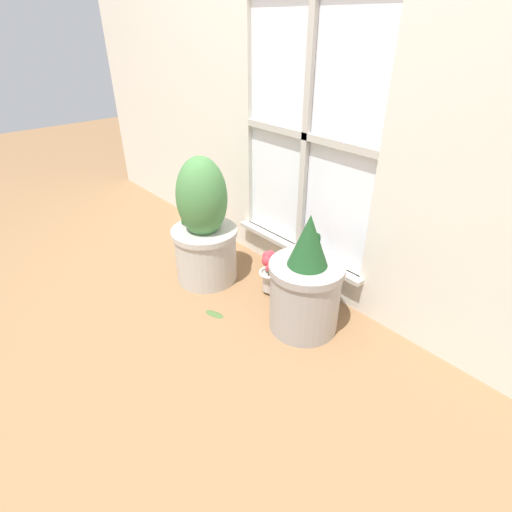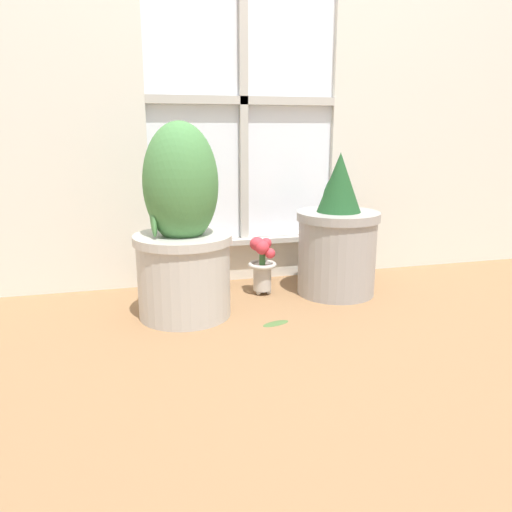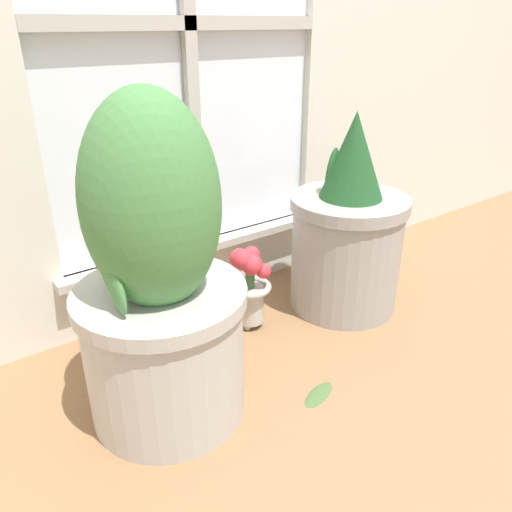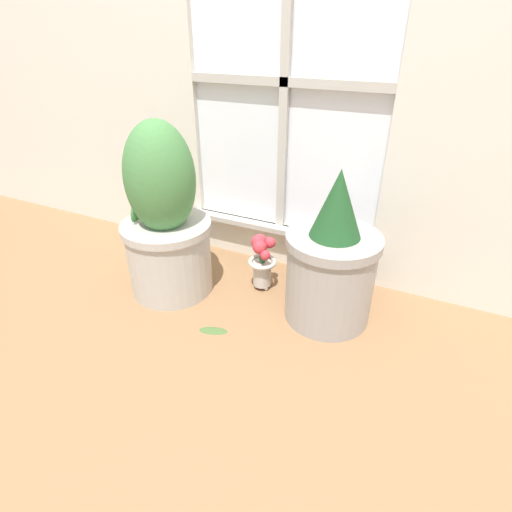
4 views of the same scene
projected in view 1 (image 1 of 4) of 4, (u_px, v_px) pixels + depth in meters
ground_plane at (211, 320)px, 2.02m from camera, size 10.00×10.00×0.00m
wall_with_window at (315, 30)px, 1.74m from camera, size 4.40×0.10×2.50m
potted_plant_left at (204, 229)px, 2.20m from camera, size 0.37×0.37×0.72m
potted_plant_right at (306, 285)px, 1.86m from camera, size 0.35×0.35×0.60m
flower_vase at (270, 270)px, 2.15m from camera, size 0.12×0.12×0.25m
fallen_leaf at (214, 314)px, 2.05m from camera, size 0.12×0.08×0.01m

